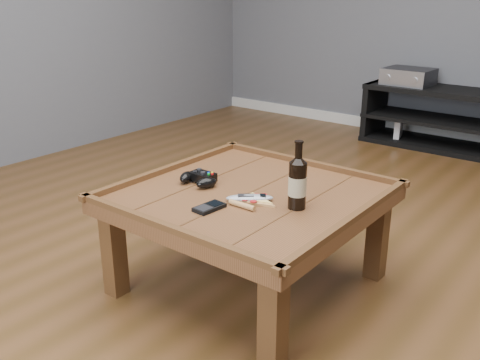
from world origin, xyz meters
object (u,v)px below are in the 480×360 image
Objects in this scene: game_controller at (199,178)px; smartphone at (209,207)px; pizza_slice at (252,201)px; av_receiver at (408,76)px; media_console at (450,120)px; game_console at (398,130)px; beer_bottle at (298,182)px; remote_control at (250,198)px; coffee_table at (250,205)px.

game_controller reaches higher than smartphone.
game_controller is 0.94× the size of pizza_slice.
game_controller is 2.80m from av_receiver.
smartphone is (-0.02, -2.99, 0.21)m from media_console.
smartphone is 0.56× the size of game_console.
game_console is at bearing 99.72° from pizza_slice.
media_console reaches higher than pizza_slice.
beer_bottle is 2.84m from av_receiver.
remote_control is 0.48× the size of av_receiver.
beer_bottle is at bearing 67.91° from remote_control.
media_console is 6.37× the size of pizza_slice.
game_console is (-0.49, 2.79, -0.35)m from pizza_slice.
game_controller is (-0.25, -0.05, 0.09)m from coffee_table.
media_console reaches higher than remote_control.
media_console is 2.82m from game_controller.
smartphone reaches higher than game_console.
av_receiver reaches higher than game_controller.
smartphone is at bearing -94.70° from game_console.
av_receiver is at bearing 99.13° from pizza_slice.
media_console is at bearing 90.00° from coffee_table.
game_controller is (-0.49, -0.04, -0.09)m from beer_bottle.
pizza_slice is at bearing -79.13° from av_receiver.
game_controller reaches higher than game_console.
coffee_table is at bearing 132.40° from pizza_slice.
smartphone is (-0.02, -0.24, 0.07)m from coffee_table.
game_controller reaches higher than coffee_table.
remote_control is (0.06, -2.83, 0.22)m from media_console.
coffee_table is 0.25m from smartphone.
beer_bottle is 1.16× the size of game_console.
pizza_slice is (0.32, -0.03, -0.02)m from game_controller.
coffee_table is at bearing -93.65° from game_console.
remote_control is at bearing -4.28° from game_controller.
beer_bottle reaches higher than media_console.
pizza_slice reaches higher than smartphone.
av_receiver is (-0.46, 2.83, 0.11)m from pizza_slice.
av_receiver reaches higher than smartphone.
beer_bottle is 1.27× the size of pizza_slice.
coffee_table is 2.78m from av_receiver.
remote_control is at bearing -92.72° from game_console.
remote_control reaches higher than coffee_table.
remote_control is at bearing -79.45° from av_receiver.
av_receiver is (-0.39, 2.74, 0.18)m from coffee_table.
pizza_slice is 0.92× the size of game_console.
media_console is at bearing 85.04° from game_controller.
game_console is (-0.39, 2.95, -0.35)m from smartphone.
remote_control is at bearing 164.10° from pizza_slice.
media_console is at bearing 141.87° from remote_control.
pizza_slice is at bearing -88.49° from media_console.
game_controller is at bearing 145.38° from smartphone.
media_console is 7.38× the size of remote_control.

